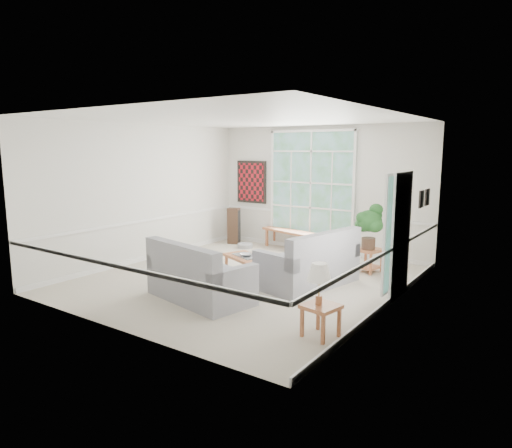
{
  "coord_description": "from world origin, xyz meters",
  "views": [
    {
      "loc": [
        4.95,
        -6.82,
        2.46
      ],
      "look_at": [
        0.1,
        0.2,
        1.05
      ],
      "focal_mm": 32.0,
      "sensor_mm": 36.0,
      "label": 1
    }
  ],
  "objects_px": {
    "coffee_table": "(246,265)",
    "side_table": "(321,321)",
    "end_table": "(368,260)",
    "loveseat_right": "(308,257)",
    "loveseat_front": "(200,270)"
  },
  "relations": [
    {
      "from": "loveseat_right",
      "to": "side_table",
      "type": "bearing_deg",
      "value": -45.7
    },
    {
      "from": "loveseat_front",
      "to": "loveseat_right",
      "type": "bearing_deg",
      "value": 69.91
    },
    {
      "from": "loveseat_right",
      "to": "loveseat_front",
      "type": "relative_size",
      "value": 1.04
    },
    {
      "from": "coffee_table",
      "to": "end_table",
      "type": "distance_m",
      "value": 2.48
    },
    {
      "from": "loveseat_front",
      "to": "side_table",
      "type": "bearing_deg",
      "value": 5.09
    },
    {
      "from": "loveseat_front",
      "to": "end_table",
      "type": "distance_m",
      "value": 3.61
    },
    {
      "from": "coffee_table",
      "to": "end_table",
      "type": "height_order",
      "value": "end_table"
    },
    {
      "from": "loveseat_front",
      "to": "side_table",
      "type": "xyz_separation_m",
      "value": [
        2.33,
        -0.26,
        -0.27
      ]
    },
    {
      "from": "end_table",
      "to": "side_table",
      "type": "xyz_separation_m",
      "value": [
        0.68,
        -3.46,
        -0.02
      ]
    },
    {
      "from": "loveseat_right",
      "to": "coffee_table",
      "type": "relative_size",
      "value": 1.92
    },
    {
      "from": "end_table",
      "to": "loveseat_front",
      "type": "bearing_deg",
      "value": -117.25
    },
    {
      "from": "end_table",
      "to": "coffee_table",
      "type": "bearing_deg",
      "value": -141.16
    },
    {
      "from": "loveseat_right",
      "to": "side_table",
      "type": "height_order",
      "value": "loveseat_right"
    },
    {
      "from": "coffee_table",
      "to": "side_table",
      "type": "height_order",
      "value": "side_table"
    },
    {
      "from": "loveseat_right",
      "to": "loveseat_front",
      "type": "xyz_separation_m",
      "value": [
        -1.07,
        -1.73,
        -0.02
      ]
    }
  ]
}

